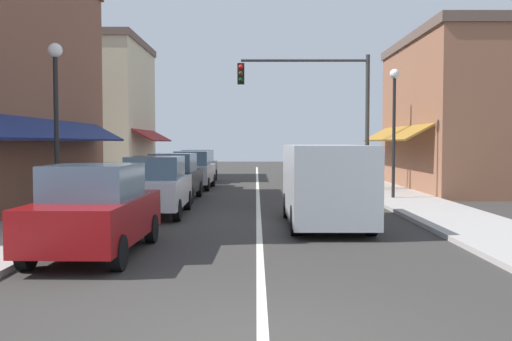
{
  "coord_description": "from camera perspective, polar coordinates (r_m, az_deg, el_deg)",
  "views": [
    {
      "loc": [
        -0.08,
        -6.0,
        2.2
      ],
      "look_at": [
        -0.09,
        13.95,
        1.2
      ],
      "focal_mm": 39.94,
      "sensor_mm": 36.0,
      "label": 1
    }
  ],
  "objects": [
    {
      "name": "van_in_lane",
      "position": [
        15.0,
        6.97,
        -1.17
      ],
      "size": [
        2.02,
        5.19,
        2.12
      ],
      "rotation": [
        0.0,
        0.0,
        0.0
      ],
      "color": "#B2B7BC",
      "rests_on": "ground"
    },
    {
      "name": "sidewalk_left",
      "position": [
        24.7,
        -12.65,
        -2.17
      ],
      "size": [
        2.6,
        56.0,
        0.12
      ],
      "primitive_type": "cube",
      "color": "#A39E99",
      "rests_on": "ground"
    },
    {
      "name": "street_lamp_left_near",
      "position": [
        15.25,
        -19.36,
        6.33
      ],
      "size": [
        0.36,
        0.36,
        4.68
      ],
      "color": "black",
      "rests_on": "ground"
    },
    {
      "name": "parked_car_nearest_left",
      "position": [
        11.45,
        -15.73,
        -3.85
      ],
      "size": [
        1.86,
        4.14,
        1.77
      ],
      "rotation": [
        0.0,
        0.0,
        -0.02
      ],
      "color": "maroon",
      "rests_on": "ground"
    },
    {
      "name": "storefront_far_left",
      "position": [
        35.24,
        -14.93,
        5.87
      ],
      "size": [
        5.98,
        8.2,
        8.19
      ],
      "color": "beige",
      "rests_on": "ground"
    },
    {
      "name": "parked_car_far_left",
      "position": [
        26.92,
        -6.27,
        0.04
      ],
      "size": [
        1.85,
        4.13,
        1.77
      ],
      "rotation": [
        0.0,
        0.0,
        -0.02
      ],
      "color": "#B7BABF",
      "rests_on": "ground"
    },
    {
      "name": "sidewalk_right",
      "position": [
        24.73,
        13.08,
        -2.16
      ],
      "size": [
        2.6,
        56.0,
        0.12
      ],
      "primitive_type": "cube",
      "color": "#A39E99",
      "rests_on": "ground"
    },
    {
      "name": "lane_center_stripe",
      "position": [
        24.1,
        0.22,
        -2.36
      ],
      "size": [
        0.14,
        52.0,
        0.01
      ],
      "primitive_type": "cube",
      "color": "silver",
      "rests_on": "ground"
    },
    {
      "name": "storefront_right_block",
      "position": [
        27.82,
        20.78,
        5.36
      ],
      "size": [
        7.19,
        10.2,
        6.99
      ],
      "color": "#8E5B42",
      "rests_on": "ground"
    },
    {
      "name": "parked_car_distant_left",
      "position": [
        31.46,
        -5.77,
        0.45
      ],
      "size": [
        1.86,
        4.14,
        1.77
      ],
      "rotation": [
        0.0,
        0.0,
        -0.02
      ],
      "color": "#4C5156",
      "rests_on": "ground"
    },
    {
      "name": "ground_plane",
      "position": [
        24.1,
        0.22,
        -2.36
      ],
      "size": [
        80.0,
        80.0,
        0.0
      ],
      "primitive_type": "plane",
      "color": "#33302D"
    },
    {
      "name": "parked_car_third_left",
      "position": [
        21.69,
        -8.21,
        -0.65
      ],
      "size": [
        1.85,
        4.14,
        1.77
      ],
      "rotation": [
        0.0,
        0.0,
        -0.02
      ],
      "color": "black",
      "rests_on": "ground"
    },
    {
      "name": "street_lamp_right_mid",
      "position": [
        21.87,
        13.7,
        5.66
      ],
      "size": [
        0.36,
        0.36,
        4.91
      ],
      "color": "black",
      "rests_on": "ground"
    },
    {
      "name": "parked_car_second_left",
      "position": [
        17.3,
        -9.93,
        -1.55
      ],
      "size": [
        1.82,
        4.12,
        1.77
      ],
      "rotation": [
        0.0,
        0.0,
        0.01
      ],
      "color": "silver",
      "rests_on": "ground"
    },
    {
      "name": "traffic_signal_mast_arm",
      "position": [
        25.16,
        6.75,
        7.25
      ],
      "size": [
        5.77,
        0.5,
        6.0
      ],
      "color": "#333333",
      "rests_on": "ground"
    }
  ]
}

